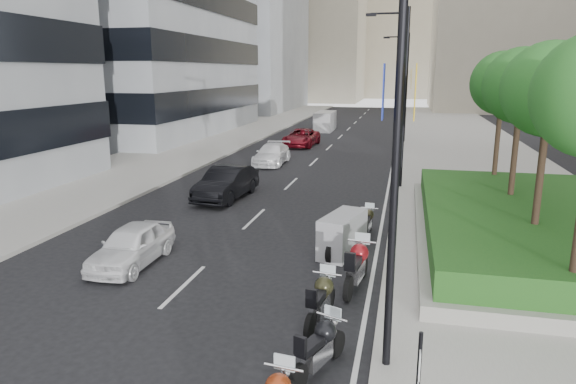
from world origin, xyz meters
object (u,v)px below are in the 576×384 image
(lamp_post_2, at_px, (405,82))
(car_d, at_px, (301,138))
(lamp_post_0, at_px, (389,122))
(delivery_van, at_px, (325,122))
(motorcycle_3, at_px, (321,300))
(motorcycle_5, at_px, (343,234))
(motorcycle_2, at_px, (320,348))
(lamp_post_1, at_px, (402,90))
(motorcycle_6, at_px, (367,222))
(car_a, at_px, (132,245))
(car_b, at_px, (226,183))
(motorcycle_4, at_px, (357,266))
(car_c, at_px, (272,154))

(lamp_post_2, distance_m, car_d, 9.84)
(lamp_post_0, height_order, delivery_van, lamp_post_0)
(motorcycle_3, relative_size, motorcycle_5, 0.91)
(motorcycle_2, xyz_separation_m, car_d, (-6.83, 31.66, 0.13))
(lamp_post_1, height_order, motorcycle_5, lamp_post_1)
(lamp_post_0, relative_size, motorcycle_6, 4.60)
(motorcycle_3, distance_m, delivery_van, 41.30)
(lamp_post_1, bearing_deg, lamp_post_2, 90.00)
(motorcycle_2, relative_size, delivery_van, 0.44)
(lamp_post_0, height_order, lamp_post_1, same)
(car_a, relative_size, car_d, 0.75)
(lamp_post_1, xyz_separation_m, car_b, (-7.92, -3.97, -4.30))
(motorcycle_4, bearing_deg, motorcycle_5, 23.36)
(lamp_post_0, relative_size, delivery_van, 1.96)
(lamp_post_2, height_order, delivery_van, lamp_post_2)
(lamp_post_1, distance_m, delivery_van, 27.01)
(lamp_post_0, height_order, motorcycle_3, lamp_post_0)
(lamp_post_2, bearing_deg, delivery_van, 136.22)
(motorcycle_4, height_order, car_a, car_a)
(motorcycle_2, relative_size, car_b, 0.43)
(motorcycle_3, relative_size, motorcycle_6, 1.13)
(motorcycle_3, bearing_deg, car_d, 20.03)
(lamp_post_0, distance_m, motorcycle_2, 4.67)
(motorcycle_5, xyz_separation_m, car_c, (-6.64, 16.01, -0.03))
(motorcycle_3, height_order, car_c, car_c)
(motorcycle_5, relative_size, car_b, 0.52)
(car_b, distance_m, car_c, 9.61)
(motorcycle_2, height_order, delivery_van, delivery_van)
(motorcycle_2, height_order, motorcycle_5, motorcycle_5)
(lamp_post_1, distance_m, lamp_post_2, 18.00)
(motorcycle_4, relative_size, car_c, 0.54)
(motorcycle_4, relative_size, car_a, 0.65)
(motorcycle_3, bearing_deg, car_b, 37.25)
(motorcycle_3, bearing_deg, car_c, 25.42)
(lamp_post_1, xyz_separation_m, lamp_post_2, (0.00, 18.00, 0.00))
(car_a, bearing_deg, car_b, 89.49)
(lamp_post_1, distance_m, car_d, 16.91)
(car_a, xyz_separation_m, car_b, (-0.01, 8.83, 0.12))
(lamp_post_0, xyz_separation_m, motorcycle_3, (-1.48, 1.70, -4.48))
(motorcycle_6, bearing_deg, motorcycle_4, -173.62)
(car_c, bearing_deg, lamp_post_1, -35.44)
(motorcycle_6, xyz_separation_m, car_a, (-6.99, -4.57, 0.12))
(lamp_post_0, distance_m, motorcycle_6, 9.92)
(motorcycle_3, height_order, motorcycle_4, motorcycle_4)
(lamp_post_2, bearing_deg, motorcycle_3, -92.54)
(motorcycle_4, distance_m, car_d, 28.19)
(lamp_post_2, relative_size, car_a, 2.39)
(lamp_post_2, relative_size, car_b, 1.94)
(motorcycle_2, relative_size, car_c, 0.44)
(car_b, xyz_separation_m, car_d, (-0.06, 18.23, -0.07))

